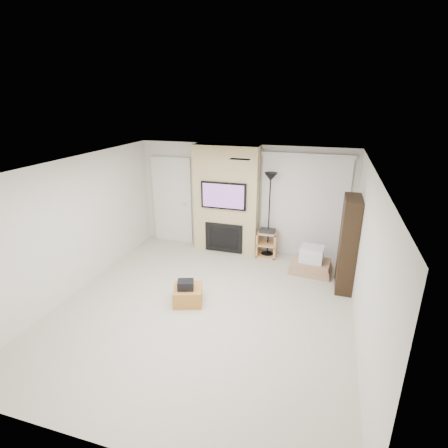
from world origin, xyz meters
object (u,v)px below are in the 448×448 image
(box_stack, at_px, (311,262))
(bookshelf, at_px, (348,244))
(ottoman, at_px, (188,295))
(floor_lamp, at_px, (270,191))
(av_stand, at_px, (267,242))

(box_stack, relative_size, bookshelf, 0.50)
(ottoman, height_order, box_stack, box_stack)
(ottoman, height_order, bookshelf, bookshelf)
(ottoman, distance_m, bookshelf, 3.11)
(floor_lamp, bearing_deg, av_stand, -96.75)
(ottoman, distance_m, box_stack, 2.75)
(box_stack, distance_m, bookshelf, 1.04)
(av_stand, distance_m, box_stack, 1.16)
(bookshelf, bearing_deg, floor_lamp, 148.68)
(floor_lamp, xyz_separation_m, box_stack, (1.03, -0.58, -1.32))
(floor_lamp, height_order, bookshelf, floor_lamp)
(ottoman, xyz_separation_m, floor_lamp, (1.01, 2.42, 1.38))
(ottoman, bearing_deg, box_stack, 42.15)
(ottoman, xyz_separation_m, av_stand, (1.00, 2.35, 0.20))
(ottoman, relative_size, av_stand, 0.76)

